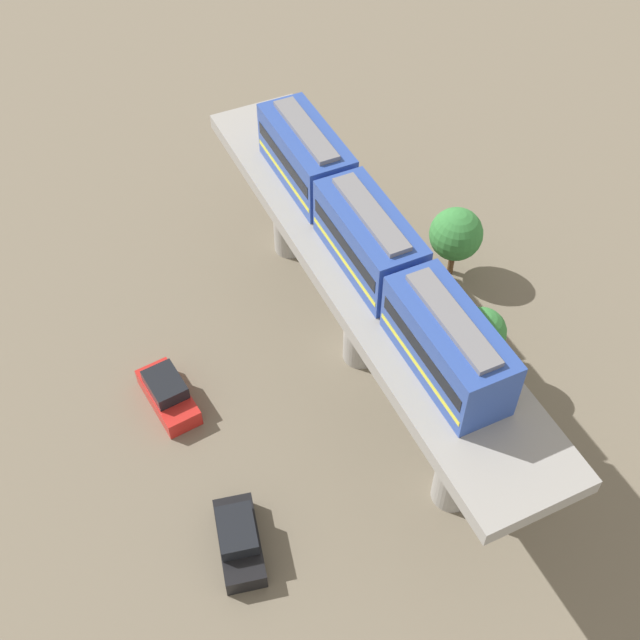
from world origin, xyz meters
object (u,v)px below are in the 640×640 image
at_px(parked_car_black, 239,539).
at_px(parked_car_red, 168,394).
at_px(train, 369,239).
at_px(tree_mid_lot, 481,333).
at_px(tree_near_viaduct, 456,234).

relative_size(parked_car_black, parked_car_red, 1.03).
bearing_deg(train, parked_car_black, -143.58).
distance_m(train, tree_mid_lot, 7.75).
distance_m(parked_car_red, tree_near_viaduct, 18.37).
xyz_separation_m(train, parked_car_red, (-10.36, 1.65, -8.00)).
distance_m(train, parked_car_black, 14.78).
relative_size(train, tree_near_viaduct, 4.48).
relative_size(parked_car_black, tree_mid_lot, 0.89).
height_order(train, parked_car_black, train).
relative_size(tree_near_viaduct, tree_mid_lot, 0.91).
relative_size(train, parked_car_red, 4.69).
bearing_deg(tree_mid_lot, train, 141.07).
relative_size(train, parked_car_black, 4.56).
xyz_separation_m(tree_near_viaduct, tree_mid_lot, (-3.17, -7.31, 0.70)).
xyz_separation_m(parked_car_red, tree_near_viaduct, (18.13, 1.95, 2.28)).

